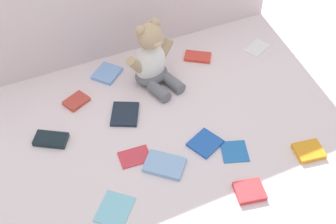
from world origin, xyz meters
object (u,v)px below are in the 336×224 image
Objects in this scene: book_case_1 at (235,151)px; book_case_11 at (115,209)px; book_case_6 at (165,165)px; book_case_9 at (51,139)px; book_case_0 at (198,57)px; book_case_5 at (250,191)px; teddy_bear at (152,61)px; book_case_2 at (205,143)px; book_case_3 at (125,114)px; book_case_12 at (257,47)px; book_case_8 at (309,151)px; book_case_10 at (107,73)px; book_case_7 at (76,101)px; book_case_4 at (135,156)px.

book_case_11 is (-0.47, -0.04, 0.00)m from book_case_1.
book_case_9 is (-0.33, 0.27, 0.00)m from book_case_6.
book_case_1 is 0.66m from book_case_9.
book_case_0 is 1.21× the size of book_case_5.
book_case_0 is at bearing -4.71° from teddy_bear.
book_case_9 is at bearing -39.94° from book_case_0.
book_case_2 is (-0.20, -0.44, -0.00)m from book_case_0.
book_case_12 is (0.68, 0.14, -0.00)m from book_case_3.
book_case_9 is at bearing 60.00° from book_case_5.
book_case_9 is (-0.81, 0.43, 0.00)m from book_case_8.
book_case_12 is (0.39, 0.47, -0.00)m from book_case_1.
teddy_bear is 2.08× the size of book_case_6.
teddy_bear is 0.64m from book_case_5.
teddy_bear is 0.52m from book_case_12.
book_case_6 is at bearing 99.60° from book_case_12.
book_case_1 is (-0.12, -0.52, -0.00)m from book_case_0.
book_case_8 is at bearing -66.64° from book_case_5.
book_case_5 reaches higher than book_case_2.
book_case_7 is at bearing -97.42° from book_case_10.
book_case_12 is (0.67, -0.11, -0.00)m from book_case_10.
teddy_bear reaches higher than book_case_3.
book_case_7 is 0.83m from book_case_12.
book_case_0 is at bearing 135.48° from book_case_4.
book_case_4 is (-0.33, 0.13, 0.00)m from book_case_1.
teddy_bear is 0.26m from book_case_0.
teddy_bear is at bearing 98.15° from book_case_11.
teddy_bear is 2.98× the size of book_case_5.
book_case_4 is 0.41m from book_case_5.
book_case_5 is at bearing 26.18° from book_case_11.
book_case_10 is at bearing 45.28° from book_case_1.
book_case_12 is (0.72, 0.34, -0.00)m from book_case_4.
book_case_8 is at bearing -75.02° from teddy_bear.
teddy_bear is 2.32× the size of book_case_3.
book_case_6 is at bearing -97.86° from book_case_9.
book_case_12 is at bearing -14.83° from book_case_6.
book_case_0 is 0.45m from book_case_3.
book_case_4 is 1.20× the size of book_case_7.
book_case_3 is at bearing -31.00° from book_case_0.
teddy_bear is at bearing -116.10° from book_case_7.
book_case_3 is 1.29× the size of book_case_5.
book_case_10 is at bearing 44.71° from book_case_6.
book_case_7 is (-0.40, 0.64, -0.00)m from book_case_5.
book_case_5 is at bearing -174.67° from book_case_1.
book_case_3 is at bearing 61.17° from book_case_1.
book_case_5 and book_case_8 have the same top height.
book_case_1 is at bearing -86.85° from book_case_9.
book_case_5 is 0.75m from book_case_7.
book_case_10 is (0.30, 0.26, -0.00)m from book_case_9.
book_case_3 is 1.08× the size of book_case_12.
book_case_2 is at bearing 106.22° from book_case_12.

